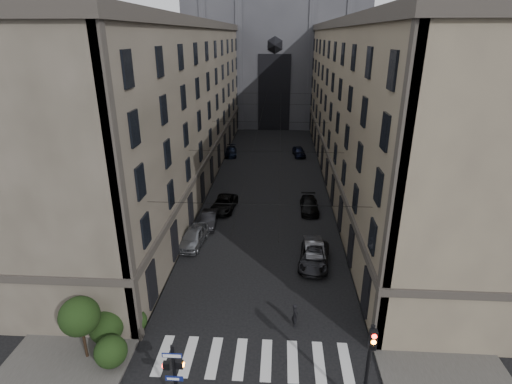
% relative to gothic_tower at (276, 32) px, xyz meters
% --- Properties ---
extents(sidewalk_left, '(7.00, 80.00, 0.15)m').
position_rel_gothic_tower_xyz_m(sidewalk_left, '(-10.50, -38.96, -17.72)').
color(sidewalk_left, '#383533').
rests_on(sidewalk_left, ground).
extents(sidewalk_right, '(7.00, 80.00, 0.15)m').
position_rel_gothic_tower_xyz_m(sidewalk_right, '(10.50, -38.96, -17.72)').
color(sidewalk_right, '#383533').
rests_on(sidewalk_right, ground).
extents(zebra_crossing, '(11.00, 3.20, 0.01)m').
position_rel_gothic_tower_xyz_m(zebra_crossing, '(0.00, -69.96, -17.79)').
color(zebra_crossing, beige).
rests_on(zebra_crossing, ground).
extents(building_left, '(13.60, 60.60, 18.85)m').
position_rel_gothic_tower_xyz_m(building_left, '(-13.44, -38.96, -8.45)').
color(building_left, '#484237').
rests_on(building_left, ground).
extents(building_right, '(13.60, 60.60, 18.85)m').
position_rel_gothic_tower_xyz_m(building_right, '(13.44, -38.96, -8.45)').
color(building_right, brown).
rests_on(building_right, ground).
extents(gothic_tower, '(35.00, 23.00, 58.00)m').
position_rel_gothic_tower_xyz_m(gothic_tower, '(0.00, 0.00, 0.00)').
color(gothic_tower, '#2D2D33').
rests_on(gothic_tower, ground).
extents(pedestrian_signal_left, '(1.02, 0.38, 4.00)m').
position_rel_gothic_tower_xyz_m(pedestrian_signal_left, '(-3.51, -73.46, -15.48)').
color(pedestrian_signal_left, black).
rests_on(pedestrian_signal_left, ground).
extents(traffic_light_right, '(0.34, 0.50, 5.20)m').
position_rel_gothic_tower_xyz_m(traffic_light_right, '(5.60, -73.04, -14.51)').
color(traffic_light_right, black).
rests_on(traffic_light_right, ground).
extents(shrub_cluster, '(3.90, 4.40, 3.90)m').
position_rel_gothic_tower_xyz_m(shrub_cluster, '(-8.72, -69.95, -16.00)').
color(shrub_cluster, black).
rests_on(shrub_cluster, sidewalk_left).
extents(tram_wires, '(14.00, 60.00, 0.43)m').
position_rel_gothic_tower_xyz_m(tram_wires, '(0.00, -39.33, -10.55)').
color(tram_wires, black).
rests_on(tram_wires, ground).
extents(car_left_near, '(2.30, 4.78, 1.57)m').
position_rel_gothic_tower_xyz_m(car_left_near, '(-6.14, -56.96, -17.01)').
color(car_left_near, slate).
rests_on(car_left_near, ground).
extents(car_left_midnear, '(1.63, 4.12, 1.33)m').
position_rel_gothic_tower_xyz_m(car_left_midnear, '(-5.43, -53.12, -17.13)').
color(car_left_midnear, black).
rests_on(car_left_midnear, ground).
extents(car_left_midfar, '(2.68, 5.03, 1.34)m').
position_rel_gothic_tower_xyz_m(car_left_midfar, '(-4.47, -49.24, -17.13)').
color(car_left_midfar, black).
rests_on(car_left_midfar, ground).
extents(car_left_far, '(2.24, 4.55, 1.27)m').
position_rel_gothic_tower_xyz_m(car_left_far, '(-6.20, -29.01, -17.16)').
color(car_left_far, black).
rests_on(car_left_far, ground).
extents(car_right_near, '(1.65, 4.46, 1.46)m').
position_rel_gothic_tower_xyz_m(car_right_near, '(4.26, -58.69, -17.07)').
color(car_right_near, slate).
rests_on(car_right_near, ground).
extents(car_right_midnear, '(2.93, 5.26, 1.39)m').
position_rel_gothic_tower_xyz_m(car_right_midnear, '(4.20, -59.55, -17.10)').
color(car_right_midnear, black).
rests_on(car_right_midnear, ground).
extents(car_right_midfar, '(1.85, 4.52, 1.31)m').
position_rel_gothic_tower_xyz_m(car_right_midfar, '(4.48, -49.07, -17.14)').
color(car_right_midfar, black).
rests_on(car_right_midfar, ground).
extents(car_right_far, '(2.17, 4.25, 1.38)m').
position_rel_gothic_tower_xyz_m(car_right_far, '(4.20, -28.67, -17.11)').
color(car_right_far, black).
rests_on(car_right_far, ground).
extents(pedestrian, '(0.49, 0.65, 1.64)m').
position_rel_gothic_tower_xyz_m(pedestrian, '(2.44, -66.96, -16.98)').
color(pedestrian, black).
rests_on(pedestrian, ground).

